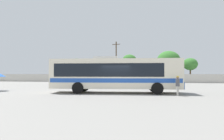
{
  "coord_description": "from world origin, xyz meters",
  "views": [
    {
      "loc": [
        2.75,
        -17.47,
        1.8
      ],
      "look_at": [
        -1.06,
        3.24,
        2.19
      ],
      "focal_mm": 31.42,
      "sensor_mm": 36.0,
      "label": 1
    }
  ],
  "objects_px": {
    "roadside_tree_left": "(77,65)",
    "roadside_tree_right": "(190,64)",
    "parked_car_second_maroon": "(116,79)",
    "roadside_tree_midleft": "(129,61)",
    "attendant_by_bus_door": "(178,85)",
    "coach_bus_cream_blue": "(114,73)",
    "roadside_tree_midright": "(169,61)",
    "utility_pole_near": "(116,61)",
    "parked_car_leftmost_dark_blue": "(86,79)"
  },
  "relations": [
    {
      "from": "roadside_tree_left",
      "to": "roadside_tree_midright",
      "type": "relative_size",
      "value": 0.79
    },
    {
      "from": "attendant_by_bus_door",
      "to": "roadside_tree_midright",
      "type": "relative_size",
      "value": 0.23
    },
    {
      "from": "attendant_by_bus_door",
      "to": "roadside_tree_midleft",
      "type": "xyz_separation_m",
      "value": [
        -6.5,
        27.66,
        3.78
      ]
    },
    {
      "from": "roadside_tree_left",
      "to": "roadside_tree_right",
      "type": "distance_m",
      "value": 26.76
    },
    {
      "from": "coach_bus_cream_blue",
      "to": "utility_pole_near",
      "type": "bearing_deg",
      "value": 98.72
    },
    {
      "from": "coach_bus_cream_blue",
      "to": "roadside_tree_midleft",
      "type": "relative_size",
      "value": 1.97
    },
    {
      "from": "attendant_by_bus_door",
      "to": "utility_pole_near",
      "type": "relative_size",
      "value": 0.18
    },
    {
      "from": "roadside_tree_midleft",
      "to": "roadside_tree_midright",
      "type": "distance_m",
      "value": 9.27
    },
    {
      "from": "parked_car_leftmost_dark_blue",
      "to": "roadside_tree_midleft",
      "type": "height_order",
      "value": "roadside_tree_midleft"
    },
    {
      "from": "utility_pole_near",
      "to": "attendant_by_bus_door",
      "type": "bearing_deg",
      "value": -70.29
    },
    {
      "from": "utility_pole_near",
      "to": "roadside_tree_left",
      "type": "bearing_deg",
      "value": 159.39
    },
    {
      "from": "coach_bus_cream_blue",
      "to": "roadside_tree_left",
      "type": "relative_size",
      "value": 2.17
    },
    {
      "from": "parked_car_leftmost_dark_blue",
      "to": "parked_car_second_maroon",
      "type": "relative_size",
      "value": 0.98
    },
    {
      "from": "roadside_tree_midleft",
      "to": "roadside_tree_left",
      "type": "bearing_deg",
      "value": 171.01
    },
    {
      "from": "roadside_tree_midleft",
      "to": "coach_bus_cream_blue",
      "type": "bearing_deg",
      "value": -87.84
    },
    {
      "from": "roadside_tree_left",
      "to": "roadside_tree_right",
      "type": "xyz_separation_m",
      "value": [
        26.76,
        -0.16,
        -0.17
      ]
    },
    {
      "from": "coach_bus_cream_blue",
      "to": "roadside_tree_midright",
      "type": "relative_size",
      "value": 1.72
    },
    {
      "from": "coach_bus_cream_blue",
      "to": "roadside_tree_left",
      "type": "distance_m",
      "value": 31.75
    },
    {
      "from": "coach_bus_cream_blue",
      "to": "roadside_tree_left",
      "type": "xyz_separation_m",
      "value": [
        -14.28,
        28.27,
        2.26
      ]
    },
    {
      "from": "roadside_tree_left",
      "to": "roadside_tree_midright",
      "type": "xyz_separation_m",
      "value": [
        22.15,
        0.64,
        0.72
      ]
    },
    {
      "from": "parked_car_second_maroon",
      "to": "roadside_tree_right",
      "type": "relative_size",
      "value": 0.82
    },
    {
      "from": "attendant_by_bus_door",
      "to": "roadside_tree_right",
      "type": "distance_m",
      "value": 30.57
    },
    {
      "from": "utility_pole_near",
      "to": "coach_bus_cream_blue",
      "type": "bearing_deg",
      "value": -81.28
    },
    {
      "from": "coach_bus_cream_blue",
      "to": "parked_car_second_maroon",
      "type": "xyz_separation_m",
      "value": [
        -3.01,
        19.19,
        -1.06
      ]
    },
    {
      "from": "utility_pole_near",
      "to": "roadside_tree_midright",
      "type": "xyz_separation_m",
      "value": [
        11.59,
        4.61,
        0.18
      ]
    },
    {
      "from": "parked_car_leftmost_dark_blue",
      "to": "roadside_tree_midright",
      "type": "bearing_deg",
      "value": 28.85
    },
    {
      "from": "parked_car_second_maroon",
      "to": "roadside_tree_midright",
      "type": "xyz_separation_m",
      "value": [
        10.87,
        9.71,
        4.04
      ]
    },
    {
      "from": "roadside_tree_right",
      "to": "roadside_tree_midleft",
      "type": "bearing_deg",
      "value": -171.76
    },
    {
      "from": "parked_car_second_maroon",
      "to": "roadside_tree_midleft",
      "type": "xyz_separation_m",
      "value": [
        2.02,
        6.97,
        3.95
      ]
    },
    {
      "from": "parked_car_second_maroon",
      "to": "utility_pole_near",
      "type": "bearing_deg",
      "value": 98.02
    },
    {
      "from": "coach_bus_cream_blue",
      "to": "utility_pole_near",
      "type": "distance_m",
      "value": 24.74
    },
    {
      "from": "parked_car_leftmost_dark_blue",
      "to": "roadside_tree_right",
      "type": "height_order",
      "value": "roadside_tree_right"
    },
    {
      "from": "roadside_tree_midleft",
      "to": "roadside_tree_midright",
      "type": "bearing_deg",
      "value": 17.22
    },
    {
      "from": "parked_car_leftmost_dark_blue",
      "to": "roadside_tree_midleft",
      "type": "bearing_deg",
      "value": 39.12
    },
    {
      "from": "roadside_tree_left",
      "to": "roadside_tree_right",
      "type": "height_order",
      "value": "roadside_tree_left"
    },
    {
      "from": "roadside_tree_midright",
      "to": "roadside_tree_right",
      "type": "height_order",
      "value": "roadside_tree_midright"
    },
    {
      "from": "utility_pole_near",
      "to": "roadside_tree_midleft",
      "type": "distance_m",
      "value": 3.32
    },
    {
      "from": "coach_bus_cream_blue",
      "to": "roadside_tree_right",
      "type": "xyz_separation_m",
      "value": [
        12.48,
        28.11,
        2.09
      ]
    },
    {
      "from": "parked_car_leftmost_dark_blue",
      "to": "parked_car_second_maroon",
      "type": "bearing_deg",
      "value": -3.37
    },
    {
      "from": "parked_car_second_maroon",
      "to": "utility_pole_near",
      "type": "distance_m",
      "value": 6.44
    },
    {
      "from": "roadside_tree_midright",
      "to": "parked_car_second_maroon",
      "type": "bearing_deg",
      "value": -138.22
    },
    {
      "from": "roadside_tree_left",
      "to": "roadside_tree_right",
      "type": "relative_size",
      "value": 1.06
    },
    {
      "from": "utility_pole_near",
      "to": "roadside_tree_midleft",
      "type": "height_order",
      "value": "utility_pole_near"
    },
    {
      "from": "attendant_by_bus_door",
      "to": "roadside_tree_left",
      "type": "distance_m",
      "value": 35.89
    },
    {
      "from": "parked_car_second_maroon",
      "to": "roadside_tree_midleft",
      "type": "relative_size",
      "value": 0.7
    },
    {
      "from": "coach_bus_cream_blue",
      "to": "parked_car_leftmost_dark_blue",
      "type": "xyz_separation_m",
      "value": [
        -9.11,
        19.55,
        -1.04
      ]
    },
    {
      "from": "parked_car_second_maroon",
      "to": "roadside_tree_right",
      "type": "xyz_separation_m",
      "value": [
        15.48,
        8.92,
        3.15
      ]
    },
    {
      "from": "parked_car_second_maroon",
      "to": "roadside_tree_right",
      "type": "distance_m",
      "value": 18.14
    },
    {
      "from": "utility_pole_near",
      "to": "roadside_tree_midright",
      "type": "bearing_deg",
      "value": 21.69
    },
    {
      "from": "attendant_by_bus_door",
      "to": "parked_car_second_maroon",
      "type": "bearing_deg",
      "value": 112.39
    }
  ]
}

